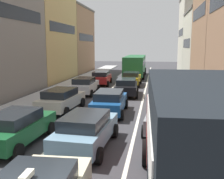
# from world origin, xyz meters

# --- Properties ---
(sidewalk_left) EXTENTS (2.60, 64.00, 0.14)m
(sidewalk_left) POSITION_xyz_m (-6.70, 20.00, 0.07)
(sidewalk_left) COLOR #B5B5B5
(sidewalk_left) RESTS_ON ground
(lane_stripe_left) EXTENTS (0.16, 60.00, 0.01)m
(lane_stripe_left) POSITION_xyz_m (-1.70, 20.00, 0.01)
(lane_stripe_left) COLOR silver
(lane_stripe_left) RESTS_ON ground
(lane_stripe_right) EXTENTS (0.16, 60.00, 0.01)m
(lane_stripe_right) POSITION_xyz_m (1.70, 20.00, 0.01)
(lane_stripe_right) COLOR silver
(lane_stripe_right) RESTS_ON ground
(building_row_left) EXTENTS (7.20, 43.90, 12.80)m
(building_row_left) POSITION_xyz_m (-12.00, 22.49, 5.61)
(building_row_left) COLOR #936B5B
(building_row_left) RESTS_ON ground
(removalist_box_truck) EXTENTS (2.96, 7.79, 3.58)m
(removalist_box_truck) POSITION_xyz_m (3.70, 2.24, 1.97)
(removalist_box_truck) COLOR #A51E1E
(removalist_box_truck) RESTS_ON ground
(sedan_centre_lane_second) EXTENTS (2.25, 4.39, 1.49)m
(sedan_centre_lane_second) POSITION_xyz_m (-0.18, 6.42, 0.80)
(sedan_centre_lane_second) COLOR #759EB7
(sedan_centre_lane_second) RESTS_ON ground
(wagon_left_lane_second) EXTENTS (2.21, 4.37, 1.49)m
(wagon_left_lane_second) POSITION_xyz_m (-3.28, 6.26, 0.80)
(wagon_left_lane_second) COLOR #19592D
(wagon_left_lane_second) RESTS_ON ground
(hatchback_centre_lane_third) EXTENTS (2.13, 4.33, 1.49)m
(hatchback_centre_lane_third) POSITION_xyz_m (-0.19, 12.19, 0.80)
(hatchback_centre_lane_third) COLOR #194C8C
(hatchback_centre_lane_third) RESTS_ON ground
(sedan_left_lane_third) EXTENTS (2.30, 4.41, 1.49)m
(sedan_left_lane_third) POSITION_xyz_m (-3.46, 12.37, 0.80)
(sedan_left_lane_third) COLOR beige
(sedan_left_lane_third) RESTS_ON ground
(coupe_centre_lane_fourth) EXTENTS (2.24, 4.38, 1.49)m
(coupe_centre_lane_fourth) POSITION_xyz_m (0.18, 18.60, 0.80)
(coupe_centre_lane_fourth) COLOR black
(coupe_centre_lane_fourth) RESTS_ON ground
(sedan_left_lane_fourth) EXTENTS (2.14, 4.34, 1.49)m
(sedan_left_lane_fourth) POSITION_xyz_m (-3.59, 18.70, 0.80)
(sedan_left_lane_fourth) COLOR silver
(sedan_left_lane_fourth) RESTS_ON ground
(sedan_centre_lane_fifth) EXTENTS (2.09, 4.31, 1.49)m
(sedan_centre_lane_fifth) POSITION_xyz_m (0.07, 24.63, 0.80)
(sedan_centre_lane_fifth) COLOR #B29319
(sedan_centre_lane_fifth) RESTS_ON ground
(sedan_left_lane_fifth) EXTENTS (2.22, 4.38, 1.49)m
(sedan_left_lane_fifth) POSITION_xyz_m (-3.30, 24.62, 0.80)
(sedan_left_lane_fifth) COLOR #A51E1E
(sedan_left_lane_fifth) RESTS_ON ground
(sedan_right_lane_behind_truck) EXTENTS (2.30, 4.41, 1.49)m
(sedan_right_lane_behind_truck) POSITION_xyz_m (3.20, 9.29, 0.80)
(sedan_right_lane_behind_truck) COLOR gray
(sedan_right_lane_behind_truck) RESTS_ON ground
(bus_mid_queue_primary) EXTENTS (2.87, 10.52, 2.90)m
(bus_mid_queue_primary) POSITION_xyz_m (-0.16, 32.89, 1.76)
(bus_mid_queue_primary) COLOR #1E6033
(bus_mid_queue_primary) RESTS_ON ground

